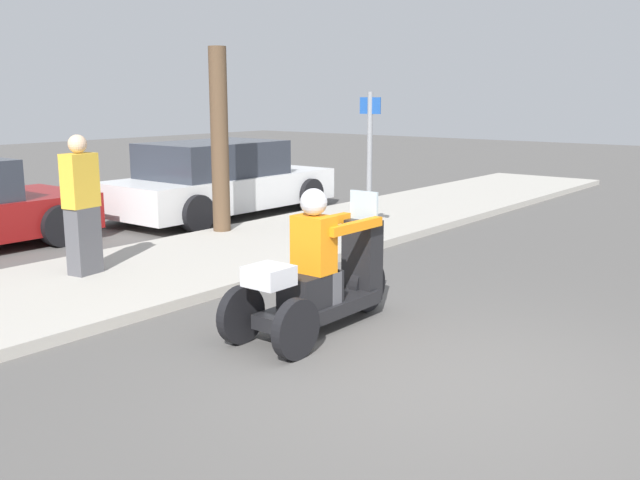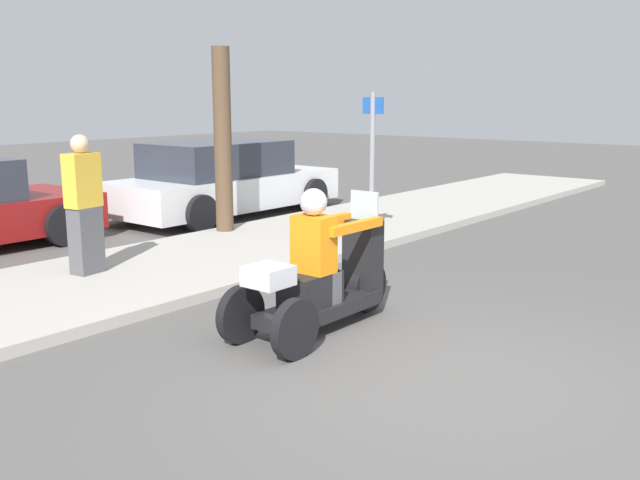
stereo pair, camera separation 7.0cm
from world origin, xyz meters
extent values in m
plane|color=#565451|center=(0.00, 0.00, 0.00)|extent=(60.00, 60.00, 0.00)
cube|color=#B2ADA3|center=(0.00, 4.60, 0.06)|extent=(28.00, 2.80, 0.12)
cylinder|color=black|center=(1.19, 1.60, 0.27)|extent=(0.54, 0.10, 0.54)
cylinder|color=black|center=(-0.38, 1.27, 0.27)|extent=(0.54, 0.10, 0.54)
cylinder|color=black|center=(-0.38, 1.94, 0.27)|extent=(0.54, 0.10, 0.54)
cube|color=black|center=(0.38, 1.60, 0.22)|extent=(1.46, 0.47, 0.14)
cube|color=black|center=(0.23, 1.60, 0.44)|extent=(0.58, 0.37, 0.32)
cube|color=black|center=(1.09, 1.60, 0.58)|extent=(0.24, 0.37, 0.85)
cube|color=silver|center=(1.11, 1.60, 1.15)|extent=(0.03, 0.33, 0.30)
cube|color=silver|center=(-0.35, 1.60, 0.69)|extent=(0.36, 0.37, 0.18)
cube|color=orange|center=(0.28, 1.60, 0.88)|extent=(0.26, 0.38, 0.55)
sphere|color=silver|center=(0.28, 1.60, 1.28)|extent=(0.26, 0.26, 0.26)
cube|color=#515156|center=(0.41, 1.48, 0.44)|extent=(0.14, 0.14, 0.32)
cube|color=#515156|center=(0.41, 1.72, 0.44)|extent=(0.14, 0.14, 0.32)
cube|color=orange|center=(0.69, 1.40, 1.01)|extent=(0.81, 0.09, 0.09)
cube|color=orange|center=(0.69, 1.80, 1.01)|extent=(0.81, 0.09, 0.09)
cube|color=#515156|center=(-0.02, 4.96, 0.53)|extent=(0.40, 0.29, 0.82)
cube|color=gold|center=(-0.02, 4.96, 1.27)|extent=(0.44, 0.30, 0.65)
sphere|color=beige|center=(-0.02, 4.96, 1.70)|extent=(0.22, 0.22, 0.22)
cube|color=silver|center=(4.58, 7.33, 0.48)|extent=(4.61, 1.84, 0.60)
cube|color=#2D333D|center=(4.35, 7.33, 1.10)|extent=(2.54, 1.65, 0.64)
cylinder|color=black|center=(6.08, 6.41, 0.32)|extent=(0.64, 0.22, 0.64)
cylinder|color=black|center=(6.08, 8.25, 0.32)|extent=(0.64, 0.22, 0.64)
cylinder|color=black|center=(3.08, 6.41, 0.32)|extent=(0.64, 0.22, 0.64)
cylinder|color=black|center=(3.08, 8.25, 0.32)|extent=(0.64, 0.22, 0.64)
cylinder|color=black|center=(1.00, 7.17, 0.32)|extent=(0.64, 0.22, 0.64)
cylinder|color=black|center=(1.00, 9.05, 0.32)|extent=(0.64, 0.22, 0.64)
cylinder|color=brown|center=(3.01, 5.73, 1.57)|extent=(0.28, 0.28, 2.89)
cylinder|color=gray|center=(3.88, 3.45, 1.22)|extent=(0.08, 0.08, 2.20)
cube|color=#1E51AD|center=(3.88, 3.45, 2.12)|extent=(0.02, 0.36, 0.24)
camera|label=1|loc=(-4.87, -2.58, 2.27)|focal=40.00mm
camera|label=2|loc=(-4.82, -2.63, 2.27)|focal=40.00mm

